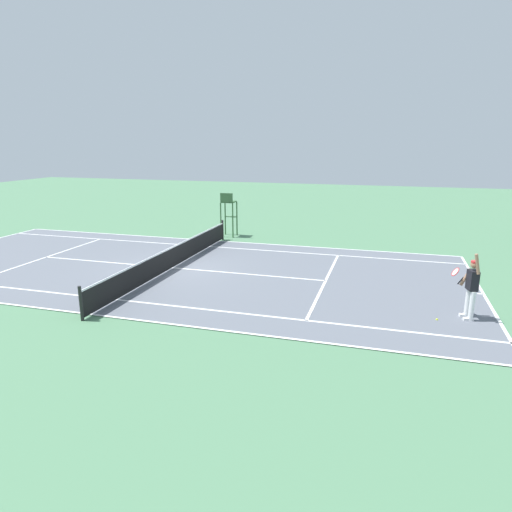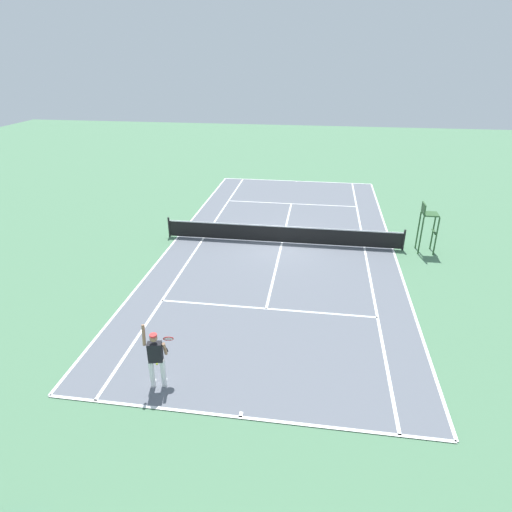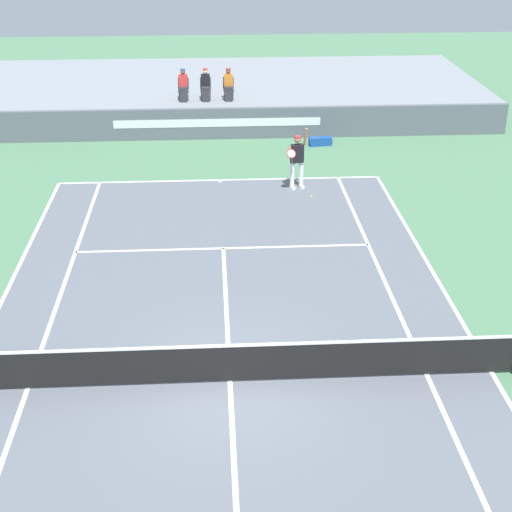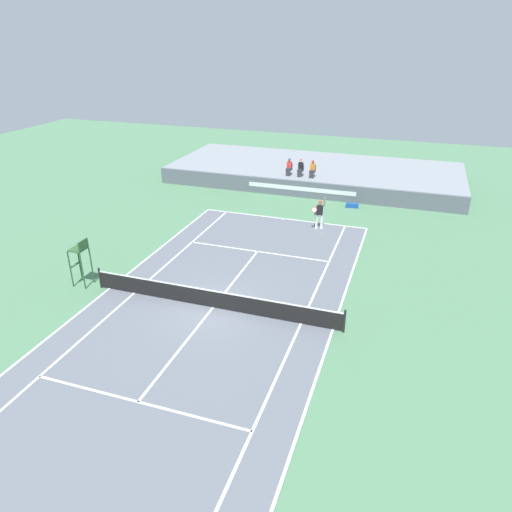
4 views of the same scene
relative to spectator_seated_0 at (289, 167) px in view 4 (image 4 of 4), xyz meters
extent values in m
plane|color=#4C7A56|center=(1.34, -18.03, -1.85)|extent=(80.00, 80.00, 0.00)
cube|color=slate|center=(1.34, -18.03, -1.84)|extent=(10.98, 23.78, 0.02)
cube|color=white|center=(1.34, -6.14, -1.83)|extent=(10.98, 0.10, 0.01)
cube|color=white|center=(-4.15, -18.03, -1.83)|extent=(0.10, 23.78, 0.01)
cube|color=white|center=(6.83, -18.03, -1.83)|extent=(0.10, 23.78, 0.01)
cube|color=white|center=(-2.77, -18.03, -1.83)|extent=(0.10, 23.78, 0.01)
cube|color=white|center=(5.45, -18.03, -1.83)|extent=(0.10, 23.78, 0.01)
cube|color=white|center=(1.34, -11.63, -1.83)|extent=(8.22, 0.10, 0.01)
cube|color=white|center=(1.34, -24.43, -1.83)|extent=(8.22, 0.10, 0.01)
cube|color=white|center=(1.34, -18.03, -1.83)|extent=(0.10, 12.80, 0.01)
cube|color=white|center=(1.34, -6.24, -1.83)|extent=(0.10, 0.20, 0.01)
cylinder|color=black|center=(-4.60, -18.03, -1.31)|extent=(0.10, 0.10, 1.07)
cylinder|color=black|center=(7.28, -18.03, -1.31)|extent=(0.10, 0.10, 1.07)
cube|color=black|center=(1.34, -18.03, -1.37)|extent=(11.78, 0.02, 0.84)
cube|color=white|center=(1.34, -18.03, -0.95)|extent=(11.78, 0.03, 0.06)
cube|color=#565B66|center=(1.34, -1.30, -1.23)|extent=(23.46, 0.24, 1.24)
cube|color=silver|center=(1.34, -1.42, -1.17)|extent=(8.21, 0.01, 0.32)
cube|color=gray|center=(1.34, 3.60, -1.23)|extent=(23.46, 9.55, 1.24)
cube|color=#474C56|center=(0.00, 0.02, -0.20)|extent=(0.44, 0.44, 0.06)
cube|color=#474C56|center=(0.00, 0.22, 0.05)|extent=(0.44, 0.06, 0.44)
cylinder|color=#4C4C51|center=(0.18, -0.13, -0.42)|extent=(0.04, 0.04, 0.38)
cylinder|color=#4C4C51|center=(-0.18, -0.13, -0.42)|extent=(0.04, 0.04, 0.38)
cube|color=#2D2D33|center=(0.00, -0.08, -0.12)|extent=(0.34, 0.44, 0.16)
cube|color=#2D2D33|center=(0.00, -0.28, -0.39)|extent=(0.30, 0.14, 0.44)
cube|color=red|center=(0.00, 0.08, 0.17)|extent=(0.36, 0.22, 0.52)
sphere|color=brown|center=(0.00, 0.08, 0.54)|extent=(0.20, 0.20, 0.20)
cylinder|color=#2D4CA8|center=(0.00, 0.08, 0.63)|extent=(0.19, 0.19, 0.05)
cube|color=#474C56|center=(0.90, 0.02, -0.20)|extent=(0.44, 0.44, 0.06)
cube|color=#474C56|center=(0.90, 0.22, 0.05)|extent=(0.44, 0.06, 0.44)
cylinder|color=#4C4C51|center=(1.08, -0.13, -0.42)|extent=(0.04, 0.04, 0.38)
cylinder|color=#4C4C51|center=(0.73, -0.13, -0.42)|extent=(0.04, 0.04, 0.38)
cube|color=#2D2D33|center=(0.90, -0.08, -0.12)|extent=(0.34, 0.44, 0.16)
cube|color=#2D2D33|center=(0.90, -0.28, -0.39)|extent=(0.30, 0.14, 0.44)
cube|color=black|center=(0.90, 0.08, 0.17)|extent=(0.36, 0.22, 0.52)
sphere|color=beige|center=(0.90, 0.08, 0.54)|extent=(0.20, 0.20, 0.20)
cylinder|color=red|center=(0.90, 0.08, 0.63)|extent=(0.19, 0.19, 0.05)
cube|color=#474C56|center=(1.84, 0.02, -0.20)|extent=(0.44, 0.44, 0.06)
cube|color=#474C56|center=(1.84, 0.22, 0.05)|extent=(0.44, 0.06, 0.44)
cylinder|color=#4C4C51|center=(2.01, -0.13, -0.42)|extent=(0.04, 0.04, 0.38)
cylinder|color=#4C4C51|center=(1.66, -0.13, -0.42)|extent=(0.04, 0.04, 0.38)
cube|color=#2D2D33|center=(1.84, -0.08, -0.12)|extent=(0.34, 0.44, 0.16)
cube|color=#2D2D33|center=(1.84, -0.28, -0.39)|extent=(0.30, 0.14, 0.44)
cube|color=orange|center=(1.84, 0.08, 0.17)|extent=(0.36, 0.22, 0.52)
sphere|color=brown|center=(1.84, 0.08, 0.54)|extent=(0.20, 0.20, 0.20)
cylinder|color=red|center=(1.84, 0.08, 0.63)|extent=(0.19, 0.19, 0.05)
cylinder|color=white|center=(4.06, -6.97, -1.39)|extent=(0.15, 0.15, 0.92)
cylinder|color=white|center=(3.75, -7.04, -1.39)|extent=(0.15, 0.15, 0.92)
cube|color=white|center=(4.07, -7.03, -1.80)|extent=(0.18, 0.30, 0.10)
cube|color=white|center=(3.76, -7.10, -1.80)|extent=(0.18, 0.30, 0.10)
cube|color=black|center=(3.90, -7.00, -0.63)|extent=(0.44, 0.32, 0.60)
sphere|color=#A37556|center=(3.90, -7.00, -0.16)|extent=(0.22, 0.22, 0.22)
cylinder|color=red|center=(3.90, -7.00, -0.07)|extent=(0.21, 0.21, 0.06)
cylinder|color=#A37556|center=(4.16, -6.98, -0.07)|extent=(0.13, 0.23, 0.61)
cylinder|color=#A37556|center=(3.67, -7.16, -0.61)|extent=(0.16, 0.34, 0.56)
cylinder|color=black|center=(3.66, -7.28, -0.74)|extent=(0.08, 0.19, 0.25)
torus|color=red|center=(3.66, -7.46, -0.48)|extent=(0.34, 0.26, 0.26)
cylinder|color=silver|center=(3.66, -7.46, -0.48)|extent=(0.30, 0.21, 0.22)
sphere|color=#D1E533|center=(4.30, -7.91, -1.81)|extent=(0.07, 0.07, 0.07)
cylinder|color=#2D562D|center=(-5.97, -18.38, -0.90)|extent=(0.07, 0.07, 1.90)
cylinder|color=#2D562D|center=(-5.97, -17.68, -0.90)|extent=(0.07, 0.07, 1.90)
cylinder|color=#2D562D|center=(-5.27, -18.38, -0.90)|extent=(0.07, 0.07, 1.90)
cylinder|color=#2D562D|center=(-5.27, -17.68, -0.90)|extent=(0.07, 0.07, 1.90)
cube|color=#2D562D|center=(-5.62, -18.03, 0.08)|extent=(0.70, 0.70, 0.06)
cube|color=#2D562D|center=(-5.27, -18.03, 0.35)|extent=(0.06, 0.70, 0.48)
cube|color=#2D562D|center=(-5.93, -18.03, -0.80)|extent=(0.10, 0.70, 0.04)
cube|color=#194799|center=(5.34, -2.42, -1.69)|extent=(0.88, 0.43, 0.32)
cylinder|color=#194799|center=(4.92, -2.48, -1.69)|extent=(0.10, 0.33, 0.32)
cylinder|color=#194799|center=(5.75, -2.36, -1.69)|extent=(0.10, 0.33, 0.32)
camera|label=1|loc=(17.89, -9.51, 3.34)|focal=31.79mm
camera|label=2|loc=(-0.35, 2.41, 6.97)|focal=30.68mm
camera|label=3|loc=(1.10, -31.03, 7.41)|focal=53.73mm
camera|label=4|loc=(9.14, -34.96, 9.63)|focal=33.44mm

